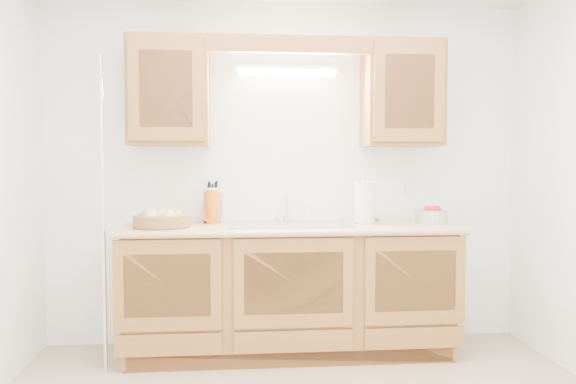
{
  "coord_description": "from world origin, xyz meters",
  "views": [
    {
      "loc": [
        -0.35,
        -2.66,
        1.33
      ],
      "look_at": [
        -0.04,
        0.85,
        1.15
      ],
      "focal_mm": 35.0,
      "sensor_mm": 36.0,
      "label": 1
    }
  ],
  "objects": [
    {
      "name": "room",
      "position": [
        0.0,
        0.0,
        1.25
      ],
      "size": [
        3.52,
        3.5,
        2.5
      ],
      "color": "tan",
      "rests_on": "ground"
    },
    {
      "name": "base_cabinets",
      "position": [
        0.0,
        1.2,
        0.44
      ],
      "size": [
        2.2,
        0.6,
        0.86
      ],
      "primitive_type": "cube",
      "color": "#A3632F",
      "rests_on": "ground"
    },
    {
      "name": "countertop",
      "position": [
        0.0,
        1.19,
        0.88
      ],
      "size": [
        2.3,
        0.63,
        0.04
      ],
      "primitive_type": "cube",
      "color": "tan",
      "rests_on": "base_cabinets"
    },
    {
      "name": "upper_cabinet_left",
      "position": [
        -0.83,
        1.33,
        1.83
      ],
      "size": [
        0.55,
        0.33,
        0.75
      ],
      "primitive_type": "cube",
      "color": "#A3632F",
      "rests_on": "room"
    },
    {
      "name": "upper_cabinet_right",
      "position": [
        0.83,
        1.33,
        1.83
      ],
      "size": [
        0.55,
        0.33,
        0.75
      ],
      "primitive_type": "cube",
      "color": "#A3632F",
      "rests_on": "room"
    },
    {
      "name": "valance",
      "position": [
        0.0,
        1.19,
        2.14
      ],
      "size": [
        2.2,
        0.05,
        0.12
      ],
      "primitive_type": "cube",
      "color": "#A3632F",
      "rests_on": "room"
    },
    {
      "name": "fluorescent_fixture",
      "position": [
        0.0,
        1.42,
        2.0
      ],
      "size": [
        0.76,
        0.08,
        0.08
      ],
      "color": "white",
      "rests_on": "room"
    },
    {
      "name": "sink",
      "position": [
        0.0,
        1.21,
        0.83
      ],
      "size": [
        0.84,
        0.46,
        0.36
      ],
      "color": "#9E9EA3",
      "rests_on": "countertop"
    },
    {
      "name": "wire_shelf_pole",
      "position": [
        -1.2,
        0.94,
        1.0
      ],
      "size": [
        0.03,
        0.03,
        2.0
      ],
      "primitive_type": "cylinder",
      "color": "silver",
      "rests_on": "ground"
    },
    {
      "name": "outlet_plate",
      "position": [
        0.95,
        1.49,
        1.15
      ],
      "size": [
        0.08,
        0.01,
        0.12
      ],
      "primitive_type": "cube",
      "color": "white",
      "rests_on": "room"
    },
    {
      "name": "fruit_basket",
      "position": [
        -0.87,
        1.16,
        0.95
      ],
      "size": [
        0.44,
        0.44,
        0.12
      ],
      "rotation": [
        0.0,
        0.0,
        0.17
      ],
      "color": "olive",
      "rests_on": "countertop"
    },
    {
      "name": "knife_block",
      "position": [
        -0.54,
        1.4,
        1.01
      ],
      "size": [
        0.14,
        0.2,
        0.31
      ],
      "rotation": [
        0.0,
        0.0,
        -0.2
      ],
      "color": "#A3632F",
      "rests_on": "countertop"
    },
    {
      "name": "orange_canister",
      "position": [
        -0.54,
        1.34,
        1.03
      ],
      "size": [
        0.1,
        0.1,
        0.25
      ],
      "rotation": [
        0.0,
        0.0,
        0.21
      ],
      "color": "orange",
      "rests_on": "countertop"
    },
    {
      "name": "soap_bottle",
      "position": [
        -0.54,
        1.38,
        0.99
      ],
      "size": [
        0.09,
        0.09,
        0.19
      ],
      "primitive_type": "imported",
      "rotation": [
        0.0,
        0.0,
        0.06
      ],
      "color": "#235FB2",
      "rests_on": "countertop"
    },
    {
      "name": "sponge",
      "position": [
        0.64,
        1.44,
        0.91
      ],
      "size": [
        0.11,
        0.07,
        0.02
      ],
      "rotation": [
        0.0,
        0.0,
        -0.07
      ],
      "color": "#CC333F",
      "rests_on": "countertop"
    },
    {
      "name": "paper_towel",
      "position": [
        0.54,
        1.24,
        1.05
      ],
      "size": [
        0.17,
        0.17,
        0.36
      ],
      "rotation": [
        0.0,
        0.0,
        -0.09
      ],
      "color": "silver",
      "rests_on": "countertop"
    },
    {
      "name": "apple_bowl",
      "position": [
        1.03,
        1.25,
        0.95
      ],
      "size": [
        0.31,
        0.31,
        0.12
      ],
      "rotation": [
        0.0,
        0.0,
        0.36
      ],
      "color": "silver",
      "rests_on": "countertop"
    }
  ]
}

